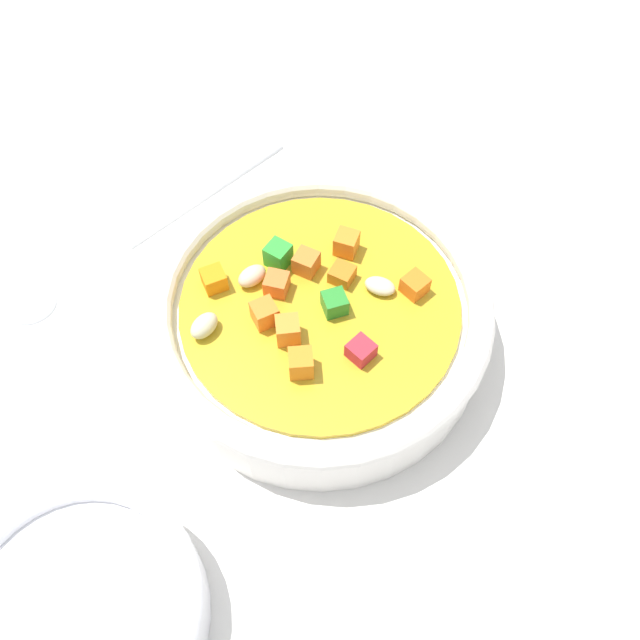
% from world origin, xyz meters
% --- Properties ---
extents(ground_plane, '(1.40, 1.40, 0.02)m').
position_xyz_m(ground_plane, '(0.00, 0.00, -0.01)').
color(ground_plane, silver).
extents(soup_bowl_main, '(0.21, 0.21, 0.06)m').
position_xyz_m(soup_bowl_main, '(-0.00, 0.00, 0.03)').
color(soup_bowl_main, white).
rests_on(soup_bowl_main, ground_plane).
extents(spoon, '(0.23, 0.11, 0.01)m').
position_xyz_m(spoon, '(0.03, 0.15, 0.00)').
color(spoon, silver).
rests_on(spoon, ground_plane).
extents(side_bowl_small, '(0.13, 0.13, 0.04)m').
position_xyz_m(side_bowl_small, '(-0.21, 0.05, 0.02)').
color(side_bowl_small, white).
rests_on(side_bowl_small, ground_plane).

